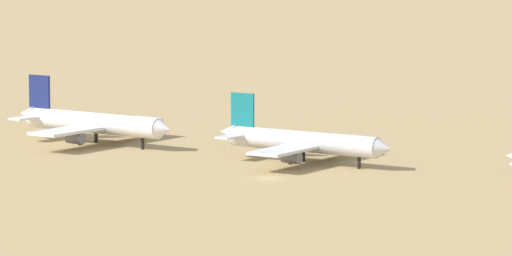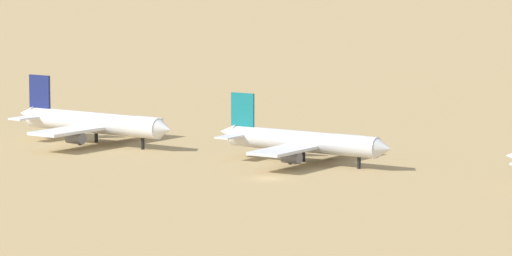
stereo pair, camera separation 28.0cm
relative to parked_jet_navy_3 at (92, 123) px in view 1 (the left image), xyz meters
name	(u,v)px [view 1 (the left image)]	position (x,y,z in m)	size (l,w,h in m)	color
ground	(269,178)	(47.44, -18.39, -3.92)	(4000.00, 4000.00, 0.00)	tan
parked_jet_navy_3	(92,123)	(0.00, 0.00, 0.00)	(36.23, 30.59, 11.96)	white
parked_jet_teal_4	(302,142)	(44.20, -1.60, -0.28)	(33.65, 28.32, 11.11)	silver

